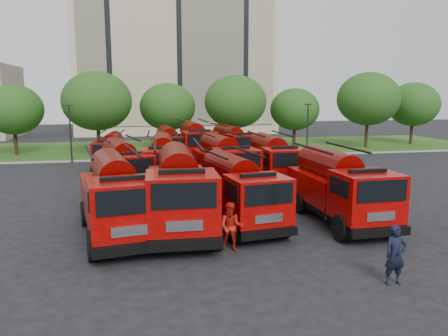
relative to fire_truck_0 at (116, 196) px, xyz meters
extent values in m
plane|color=black|center=(5.26, 4.06, -1.73)|extent=(140.00, 140.00, 0.00)
cube|color=#2B5316|center=(5.26, 30.06, -1.67)|extent=(70.00, 16.00, 0.12)
cube|color=gray|center=(5.26, 21.96, -1.66)|extent=(70.00, 0.30, 0.14)
cube|color=beige|center=(7.26, 52.06, 10.77)|extent=(30.00, 14.00, 25.00)
cube|color=black|center=(7.26, 44.96, 10.77)|extent=(28.00, 0.15, 22.00)
cylinder|color=#382314|center=(-10.74, 27.06, -0.54)|extent=(0.36, 0.36, 2.38)
ellipsoid|color=#164112|center=(-10.74, 27.06, 2.83)|extent=(5.71, 5.71, 4.86)
cylinder|color=#382314|center=(-2.74, 25.56, -0.33)|extent=(0.36, 0.36, 2.80)
ellipsoid|color=#164112|center=(-2.74, 25.56, 3.63)|extent=(6.72, 6.72, 5.71)
cylinder|color=#382314|center=(4.26, 28.06, -0.50)|extent=(0.36, 0.36, 2.45)
ellipsoid|color=#164112|center=(4.26, 28.06, 2.96)|extent=(5.88, 5.88, 5.00)
cylinder|color=#382314|center=(11.26, 26.56, -0.36)|extent=(0.36, 0.36, 2.73)
ellipsoid|color=#164112|center=(11.26, 26.56, 3.50)|extent=(6.55, 6.55, 5.57)
cylinder|color=#382314|center=(18.26, 27.56, -0.59)|extent=(0.36, 0.36, 2.27)
ellipsoid|color=#164112|center=(18.26, 27.56, 2.63)|extent=(5.46, 5.46, 4.64)
cylinder|color=#382314|center=(26.26, 26.06, -0.29)|extent=(0.36, 0.36, 2.87)
ellipsoid|color=#164112|center=(26.26, 26.06, 3.77)|extent=(6.89, 6.89, 5.85)
cylinder|color=#382314|center=(33.26, 28.06, -0.47)|extent=(0.36, 0.36, 2.52)
ellipsoid|color=#164112|center=(33.26, 28.06, 3.10)|extent=(6.05, 6.05, 5.14)
cylinder|color=black|center=(-4.74, 21.26, 0.77)|extent=(0.14, 0.14, 5.00)
cube|color=black|center=(-4.74, 21.26, 3.32)|extent=(0.60, 0.25, 0.12)
cylinder|color=black|center=(17.26, 21.26, 0.77)|extent=(0.14, 0.14, 5.00)
cube|color=black|center=(17.26, 21.26, 3.32)|extent=(0.60, 0.25, 0.12)
cube|color=black|center=(0.00, 0.01, -1.04)|extent=(3.57, 7.66, 0.32)
cube|color=black|center=(0.60, -3.68, -1.10)|extent=(2.64, 0.68, 0.37)
cube|color=#920705|center=(0.40, -2.48, 0.14)|extent=(2.92, 2.70, 2.05)
cube|color=black|center=(0.59, -3.65, 0.61)|extent=(2.19, 0.41, 0.89)
cube|color=#920705|center=(-0.19, 1.16, -0.20)|extent=(3.32, 5.19, 1.37)
cylinder|color=#4D0000|center=(-0.19, 1.16, 0.92)|extent=(2.27, 4.62, 1.58)
cylinder|color=black|center=(-0.76, -2.88, -1.15)|extent=(0.55, 1.20, 1.16)
cylinder|color=black|center=(1.63, -2.50, -1.15)|extent=(0.55, 1.20, 1.16)
cylinder|color=black|center=(-1.50, 1.69, -1.15)|extent=(0.55, 1.20, 1.16)
cylinder|color=black|center=(0.89, 2.08, -1.15)|extent=(0.55, 1.20, 1.16)
cube|color=black|center=(2.71, 0.26, -1.01)|extent=(2.91, 7.90, 0.33)
cube|color=black|center=(2.53, -3.69, -1.06)|extent=(2.79, 0.40, 0.39)
cube|color=#920705|center=(2.59, -2.41, 0.25)|extent=(2.83, 2.57, 2.17)
cube|color=black|center=(2.53, -3.66, 0.75)|extent=(2.34, 0.16, 0.95)
cube|color=#920705|center=(2.76, 1.48, -0.12)|extent=(2.95, 5.24, 1.45)
cylinder|color=#4D0000|center=(2.76, 1.48, 1.07)|extent=(1.88, 4.74, 1.67)
cylinder|color=black|center=(1.30, -2.58, -1.12)|extent=(0.44, 1.24, 1.22)
cylinder|color=black|center=(3.86, -2.69, -1.12)|extent=(0.44, 1.24, 1.22)
cylinder|color=black|center=(1.52, 2.32, -1.12)|extent=(0.44, 1.24, 1.22)
cylinder|color=black|center=(4.08, 2.20, -1.12)|extent=(0.44, 1.24, 1.22)
cube|color=black|center=(5.48, 0.61, -1.09)|extent=(3.19, 7.09, 0.29)
cube|color=black|center=(5.97, -2.83, -1.14)|extent=(2.46, 0.59, 0.34)
cube|color=#920705|center=(5.81, -1.72, 0.01)|extent=(2.67, 2.47, 1.91)
cube|color=black|center=(5.96, -2.80, 0.45)|extent=(2.04, 0.34, 0.83)
cube|color=#920705|center=(5.33, 1.67, -0.31)|extent=(3.00, 4.79, 1.27)
cylinder|color=#4D0000|center=(5.33, 1.67, 0.73)|extent=(2.03, 4.27, 1.47)
cylinder|color=black|center=(4.72, -2.07, -1.19)|extent=(0.49, 1.11, 1.08)
cylinder|color=black|center=(6.95, -1.75, -1.19)|extent=(0.49, 1.11, 1.08)
cylinder|color=black|center=(4.12, 2.19, -1.19)|extent=(0.49, 1.11, 1.08)
cylinder|color=black|center=(6.34, 2.51, -1.19)|extent=(0.49, 1.11, 1.08)
cube|color=black|center=(10.27, 0.03, -1.06)|extent=(2.52, 7.23, 0.31)
cube|color=black|center=(10.35, -3.61, -1.11)|extent=(2.57, 0.31, 0.36)
cube|color=#920705|center=(10.32, -2.43, 0.09)|extent=(2.56, 2.31, 2.00)
cube|color=black|center=(10.35, -3.58, 0.55)|extent=(2.16, 0.10, 0.87)
cube|color=#920705|center=(10.24, 1.16, -0.24)|extent=(2.62, 4.78, 1.33)
cylinder|color=#4D0000|center=(10.24, 1.16, 0.85)|extent=(1.64, 4.34, 1.54)
cylinder|color=black|center=(9.15, -2.66, -1.16)|extent=(0.38, 1.14, 1.13)
cylinder|color=black|center=(11.51, -2.61, -1.16)|extent=(0.38, 1.14, 1.13)
cylinder|color=black|center=(9.05, 1.85, -1.16)|extent=(0.38, 1.14, 1.13)
cylinder|color=black|center=(11.41, 1.91, -1.16)|extent=(0.38, 1.14, 1.13)
cube|color=black|center=(0.05, 8.30, -1.09)|extent=(3.69, 7.20, 0.29)
cube|color=black|center=(0.80, 4.90, -1.14)|extent=(2.45, 0.77, 0.34)
cube|color=#920705|center=(0.56, 6.00, 0.02)|extent=(2.82, 2.63, 1.92)
cube|color=black|center=(0.80, 4.92, 0.46)|extent=(2.03, 0.49, 0.84)
cube|color=#920705|center=(-0.18, 9.36, -0.30)|extent=(3.33, 4.93, 1.28)
cylinder|color=#4D0000|center=(-0.18, 9.36, 0.74)|extent=(2.33, 4.35, 1.47)
cylinder|color=black|center=(-0.50, 5.56, -1.19)|extent=(0.57, 1.13, 1.08)
cylinder|color=black|center=(1.70, 6.05, -1.19)|extent=(0.57, 1.13, 1.08)
cylinder|color=black|center=(-1.43, 9.78, -1.19)|extent=(0.57, 1.13, 1.08)
cylinder|color=black|center=(0.77, 10.27, -1.19)|extent=(0.57, 1.13, 1.08)
cube|color=black|center=(2.58, 9.54, -1.06)|extent=(2.73, 7.34, 0.31)
cube|color=black|center=(2.40, 5.87, -1.11)|extent=(2.59, 0.39, 0.36)
cube|color=#920705|center=(2.46, 7.06, 0.11)|extent=(2.64, 2.40, 2.02)
cube|color=black|center=(2.40, 5.91, 0.57)|extent=(2.17, 0.16, 0.88)
cube|color=#920705|center=(2.64, 10.67, -0.23)|extent=(2.76, 4.87, 1.34)
cylinder|color=#4D0000|center=(2.64, 10.67, 0.87)|extent=(1.76, 4.41, 1.55)
cylinder|color=black|center=(1.26, 6.91, -1.16)|extent=(0.42, 1.15, 1.14)
cylinder|color=black|center=(3.64, 6.80, -1.16)|extent=(0.42, 1.15, 1.14)
cylinder|color=black|center=(1.49, 11.46, -1.16)|extent=(0.42, 1.15, 1.14)
cylinder|color=black|center=(3.86, 11.34, -1.16)|extent=(0.42, 1.15, 1.14)
cube|color=black|center=(6.43, 8.71, -1.06)|extent=(3.13, 7.43, 0.31)
cube|color=black|center=(6.82, 5.07, -1.11)|extent=(2.59, 0.53, 0.36)
cube|color=#920705|center=(6.70, 6.25, 0.10)|extent=(2.75, 2.53, 2.01)
cube|color=black|center=(6.82, 5.10, 0.57)|extent=(2.16, 0.28, 0.88)
cube|color=#920705|center=(6.31, 9.84, -0.23)|extent=(3.02, 4.99, 1.34)
cylinder|color=#4D0000|center=(6.31, 9.84, 0.86)|extent=(2.00, 4.47, 1.55)
cylinder|color=black|center=(5.54, 5.92, -1.16)|extent=(0.48, 1.17, 1.13)
cylinder|color=black|center=(7.90, 6.17, -1.16)|extent=(0.48, 1.17, 1.13)
cylinder|color=black|center=(5.06, 10.43, -1.16)|extent=(0.48, 1.17, 1.13)
cylinder|color=black|center=(7.42, 10.68, -1.16)|extent=(0.48, 1.17, 1.13)
cube|color=black|center=(9.79, 8.79, -1.07)|extent=(2.41, 7.08, 0.30)
cube|color=black|center=(9.74, 5.22, -1.12)|extent=(2.52, 0.29, 0.35)
cube|color=#920705|center=(9.76, 6.38, 0.06)|extent=(2.50, 2.25, 1.96)
cube|color=black|center=(9.74, 5.25, 0.51)|extent=(2.11, 0.08, 0.86)
cube|color=#920705|center=(9.81, 9.90, -0.27)|extent=(2.53, 4.66, 1.31)
cylinder|color=#4D0000|center=(9.81, 9.90, 0.80)|extent=(1.57, 4.25, 1.51)
cylinder|color=black|center=(8.60, 6.19, -1.17)|extent=(0.37, 1.11, 1.11)
cylinder|color=black|center=(10.91, 6.16, -1.17)|extent=(0.37, 1.11, 1.11)
cylinder|color=black|center=(8.66, 10.62, -1.17)|extent=(0.37, 1.11, 1.11)
cylinder|color=black|center=(10.97, 10.59, -1.17)|extent=(0.37, 1.11, 1.11)
cube|color=black|center=(-1.13, 17.55, -1.15)|extent=(2.56, 6.33, 0.26)
cube|color=black|center=(-1.40, 14.43, -1.20)|extent=(2.22, 0.41, 0.31)
cube|color=#920705|center=(-1.31, 15.44, -0.16)|extent=(2.32, 2.12, 1.72)
cube|color=black|center=(-1.39, 14.46, 0.24)|extent=(1.85, 0.20, 0.75)
cube|color=#920705|center=(-1.04, 18.52, -0.45)|extent=(2.50, 4.23, 1.15)
cylinder|color=#4D0000|center=(-1.04, 18.52, 0.49)|extent=(1.64, 3.81, 1.32)
cylinder|color=black|center=(-2.34, 15.35, -1.24)|extent=(0.39, 0.99, 0.97)
cylinder|color=black|center=(-0.31, 15.18, -1.24)|extent=(0.39, 0.99, 0.97)
cylinder|color=black|center=(-2.00, 19.22, -1.24)|extent=(0.39, 0.99, 0.97)
cylinder|color=black|center=(0.02, 19.05, -1.24)|extent=(0.39, 0.99, 0.97)
cube|color=black|center=(3.62, 18.78, -1.08)|extent=(2.63, 7.06, 0.30)
cube|color=black|center=(3.79, 15.26, -1.13)|extent=(2.49, 0.37, 0.35)
cube|color=#920705|center=(3.73, 16.40, 0.03)|extent=(2.54, 2.30, 1.94)
cube|color=black|center=(3.79, 15.29, 0.48)|extent=(2.09, 0.15, 0.84)
cube|color=#920705|center=(3.56, 19.87, -0.29)|extent=(2.66, 4.68, 1.29)
cylinder|color=#4D0000|center=(3.56, 19.87, 0.77)|extent=(1.69, 4.24, 1.49)
cylinder|color=black|center=(2.60, 16.14, -1.18)|extent=(0.40, 1.11, 1.09)
cylinder|color=black|center=(4.88, 16.26, -1.18)|extent=(0.40, 1.11, 1.09)
cylinder|color=black|center=(2.39, 20.51, -1.18)|extent=(0.40, 1.11, 1.09)
cylinder|color=black|center=(4.67, 20.62, -1.18)|extent=(0.40, 1.11, 1.09)
cube|color=black|center=(5.86, 18.93, -1.01)|extent=(2.77, 7.80, 0.33)
cube|color=black|center=(5.98, 15.02, -1.07)|extent=(2.77, 0.36, 0.39)
cube|color=#920705|center=(5.94, 16.28, 0.23)|extent=(2.78, 2.51, 2.15)
cube|color=black|center=(5.98, 15.05, 0.73)|extent=(2.32, 0.13, 0.94)
cube|color=#920705|center=(5.83, 20.14, -0.13)|extent=(2.86, 5.15, 1.43)
cylinder|color=#4D0000|center=(5.83, 20.14, 1.04)|extent=(1.79, 4.68, 1.65)
cylinder|color=black|center=(4.68, 16.03, -1.12)|extent=(0.42, 1.22, 1.21)
cylinder|color=black|center=(7.22, 16.10, -1.12)|extent=(0.42, 1.22, 1.21)
cylinder|color=black|center=(4.54, 20.88, -1.12)|extent=(0.42, 1.22, 1.21)
cylinder|color=black|center=(7.07, 20.95, -1.12)|extent=(0.42, 1.22, 1.21)
cube|color=black|center=(9.19, 18.69, -1.08)|extent=(3.29, 7.23, 0.30)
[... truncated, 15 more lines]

